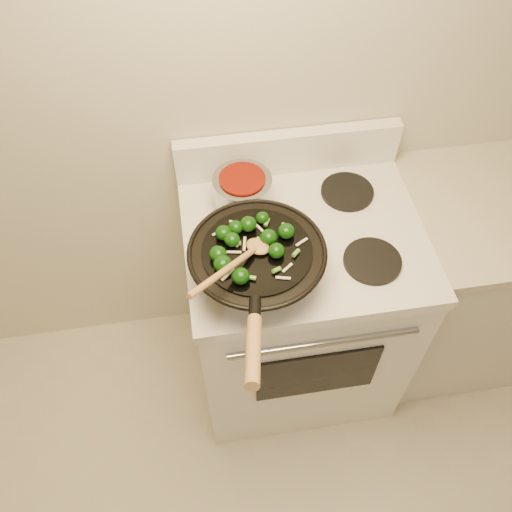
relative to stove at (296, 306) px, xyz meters
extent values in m
plane|color=beige|center=(0.16, 0.33, 0.83)|extent=(3.50, 0.00, 3.50)
cube|color=white|center=(0.00, 0.00, -0.03)|extent=(0.76, 0.64, 0.88)
cube|color=white|center=(0.00, 0.00, 0.43)|extent=(0.78, 0.66, 0.04)
cube|color=white|center=(0.00, 0.30, 0.53)|extent=(0.78, 0.05, 0.16)
cylinder|color=#96989E|center=(0.00, -0.33, 0.31)|extent=(0.60, 0.02, 0.02)
cube|color=black|center=(0.00, -0.33, 0.08)|extent=(0.42, 0.01, 0.28)
cylinder|color=black|center=(-0.18, -0.15, 0.46)|extent=(0.18, 0.18, 0.01)
cylinder|color=black|center=(0.18, -0.15, 0.46)|extent=(0.18, 0.18, 0.01)
cylinder|color=black|center=(-0.18, 0.15, 0.46)|extent=(0.18, 0.18, 0.01)
cylinder|color=black|center=(0.18, 0.15, 0.46)|extent=(0.18, 0.18, 0.01)
cube|color=silver|center=(0.82, 0.03, -0.03)|extent=(0.83, 0.60, 0.88)
torus|color=black|center=(-0.18, -0.15, 0.58)|extent=(0.40, 0.40, 0.01)
cylinder|color=black|center=(-0.18, -0.15, 0.58)|extent=(0.32, 0.32, 0.01)
cylinder|color=black|center=(-0.22, -0.37, 0.63)|extent=(0.04, 0.07, 0.05)
cylinder|color=#AA7B43|center=(-0.25, -0.51, 0.67)|extent=(0.07, 0.21, 0.09)
ellipsoid|color=#0B3207|center=(-0.14, -0.13, 0.60)|extent=(0.05, 0.05, 0.04)
cylinder|color=#497A2C|center=(-0.13, -0.13, 0.59)|extent=(0.02, 0.01, 0.02)
ellipsoid|color=#0B3207|center=(-0.15, -0.05, 0.60)|extent=(0.04, 0.04, 0.03)
ellipsoid|color=#0B3207|center=(-0.19, -0.07, 0.60)|extent=(0.05, 0.05, 0.04)
ellipsoid|color=#0B3207|center=(-0.28, -0.20, 0.60)|extent=(0.05, 0.05, 0.04)
cylinder|color=#497A2C|center=(-0.27, -0.20, 0.59)|extent=(0.01, 0.02, 0.01)
ellipsoid|color=#0B3207|center=(-0.09, -0.11, 0.60)|extent=(0.05, 0.05, 0.04)
ellipsoid|color=#0B3207|center=(-0.24, -0.25, 0.60)|extent=(0.05, 0.05, 0.04)
ellipsoid|color=#0B3207|center=(-0.25, -0.12, 0.60)|extent=(0.05, 0.05, 0.04)
cylinder|color=#497A2C|center=(-0.23, -0.12, 0.59)|extent=(0.02, 0.02, 0.02)
ellipsoid|color=#0B3207|center=(-0.23, -0.07, 0.60)|extent=(0.04, 0.04, 0.04)
ellipsoid|color=#0B3207|center=(-0.27, -0.09, 0.60)|extent=(0.05, 0.05, 0.04)
ellipsoid|color=#0B3207|center=(-0.13, -0.18, 0.60)|extent=(0.05, 0.05, 0.04)
cylinder|color=#497A2C|center=(-0.12, -0.18, 0.59)|extent=(0.02, 0.02, 0.02)
ellipsoid|color=#0B3207|center=(-0.29, -0.17, 0.60)|extent=(0.05, 0.05, 0.04)
cube|color=silver|center=(-0.13, -0.26, 0.59)|extent=(0.04, 0.02, 0.00)
cube|color=silver|center=(-0.28, -0.07, 0.59)|extent=(0.05, 0.03, 0.00)
cube|color=silver|center=(-0.05, -0.15, 0.59)|extent=(0.04, 0.03, 0.00)
cube|color=silver|center=(-0.22, -0.05, 0.59)|extent=(0.05, 0.03, 0.00)
cube|color=silver|center=(-0.25, -0.15, 0.59)|extent=(0.04, 0.01, 0.00)
cube|color=silver|center=(-0.27, -0.23, 0.59)|extent=(0.04, 0.04, 0.00)
cube|color=silver|center=(-0.16, -0.07, 0.59)|extent=(0.03, 0.05, 0.00)
cube|color=silver|center=(-0.21, -0.13, 0.59)|extent=(0.02, 0.05, 0.00)
cube|color=silver|center=(-0.29, -0.19, 0.59)|extent=(0.01, 0.05, 0.00)
cube|color=silver|center=(-0.11, -0.23, 0.59)|extent=(0.04, 0.03, 0.00)
cylinder|color=#58A435|center=(-0.14, -0.06, 0.59)|extent=(0.02, 0.03, 0.01)
cylinder|color=#58A435|center=(-0.28, -0.17, 0.59)|extent=(0.03, 0.02, 0.02)
cylinder|color=#58A435|center=(-0.21, -0.25, 0.59)|extent=(0.03, 0.03, 0.01)
cylinder|color=#58A435|center=(-0.08, -0.19, 0.59)|extent=(0.02, 0.03, 0.01)
cylinder|color=#58A435|center=(-0.14, -0.24, 0.59)|extent=(0.02, 0.03, 0.01)
cylinder|color=#58A435|center=(-0.24, -0.13, 0.59)|extent=(0.03, 0.02, 0.02)
cylinder|color=#58A435|center=(-0.18, -0.12, 0.59)|extent=(0.03, 0.02, 0.02)
cylinder|color=#58A435|center=(-0.10, -0.09, 0.59)|extent=(0.03, 0.02, 0.02)
sphere|color=beige|center=(-0.23, -0.13, 0.59)|extent=(0.01, 0.01, 0.01)
sphere|color=beige|center=(-0.18, -0.13, 0.59)|extent=(0.01, 0.01, 0.01)
sphere|color=beige|center=(-0.12, -0.15, 0.59)|extent=(0.01, 0.01, 0.01)
ellipsoid|color=#AA7B43|center=(-0.18, -0.15, 0.59)|extent=(0.09, 0.09, 0.02)
cylinder|color=#AA7B43|center=(-0.28, -0.25, 0.64)|extent=(0.21, 0.21, 0.11)
cylinder|color=#96989E|center=(-0.18, 0.15, 0.52)|extent=(0.19, 0.19, 0.11)
cylinder|color=#600D04|center=(-0.18, 0.15, 0.57)|extent=(0.15, 0.15, 0.01)
cylinder|color=black|center=(-0.17, -0.01, 0.56)|extent=(0.03, 0.12, 0.02)
camera|label=1|loc=(-0.33, -1.09, 1.79)|focal=38.00mm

